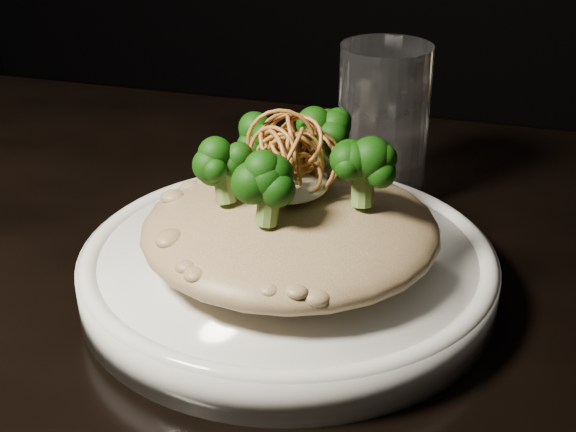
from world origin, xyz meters
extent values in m
cube|color=black|center=(0.00, 0.00, 0.73)|extent=(1.10, 0.80, 0.04)
cylinder|color=silver|center=(0.03, 0.04, 0.76)|extent=(0.27, 0.27, 0.03)
ellipsoid|color=brown|center=(0.04, 0.03, 0.80)|extent=(0.19, 0.19, 0.04)
ellipsoid|color=white|center=(0.03, 0.04, 0.83)|extent=(0.06, 0.06, 0.02)
cylinder|color=white|center=(0.06, 0.20, 0.81)|extent=(0.09, 0.09, 0.13)
camera|label=1|loc=(0.16, -0.40, 1.04)|focal=50.00mm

